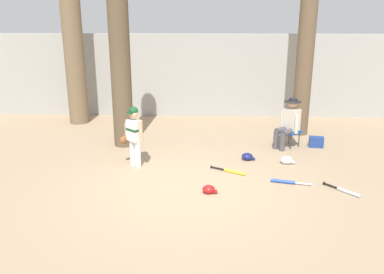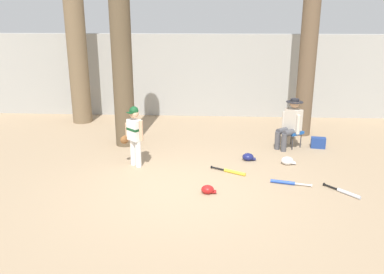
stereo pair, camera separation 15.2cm
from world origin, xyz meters
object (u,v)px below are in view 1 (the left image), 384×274
handbag_beside_stool (316,142)px  batting_helmet_navy (247,157)px  seated_spectator (289,122)px  bat_aluminum_silver (346,191)px  folding_stool (291,132)px  batting_helmet_white (287,160)px  bat_yellow_trainer (232,171)px  batting_helmet_red (209,189)px  tree_behind_spectator (307,39)px  young_ballplayer (134,133)px  tree_far_left (72,32)px  bat_blue_youth (286,182)px  tree_near_player (120,60)px

handbag_beside_stool → batting_helmet_navy: 2.01m
batting_helmet_navy → seated_spectator: bearing=41.3°
bat_aluminum_silver → seated_spectator: bearing=102.7°
folding_stool → batting_helmet_white: size_ratio=1.82×
handbag_beside_stool → bat_yellow_trainer: bearing=-140.8°
batting_helmet_red → seated_spectator: bearing=54.5°
batting_helmet_red → bat_yellow_trainer: bearing=63.9°
handbag_beside_stool → seated_spectator: bearing=-177.1°
tree_behind_spectator → folding_stool: 2.47m
batting_helmet_white → batting_helmet_navy: 0.86m
seated_spectator → young_ballplayer: bearing=-158.2°
tree_behind_spectator → folding_stool: bearing=-112.4°
seated_spectator → handbag_beside_stool: size_ratio=3.53×
batting_helmet_red → batting_helmet_navy: (0.86, 1.76, 0.01)m
young_ballplayer → batting_helmet_white: 3.35m
seated_spectator → batting_helmet_red: bearing=-125.5°
young_ballplayer → tree_far_left: size_ratio=0.21×
tree_far_left → bat_aluminum_silver: tree_far_left is taller
folding_stool → bat_aluminum_silver: size_ratio=0.92×
batting_helmet_navy → young_ballplayer: bearing=-169.0°
folding_stool → bat_blue_youth: size_ratio=0.74×
tree_behind_spectator → young_ballplayer: size_ratio=4.42×
bat_blue_youth → batting_helmet_navy: size_ratio=2.57×
folding_stool → batting_helmet_navy: bearing=-138.8°
tree_near_player → bat_aluminum_silver: (4.59, -2.63, -2.05)m
tree_behind_spectator → batting_helmet_white: 3.45m
tree_behind_spectator → tree_far_left: (-6.31, 0.93, 0.11)m
bat_yellow_trainer → batting_helmet_red: batting_helmet_red is taller
tree_far_left → tree_near_player: bearing=-49.7°
tree_near_player → handbag_beside_stool: tree_near_player is taller
seated_spectator → batting_helmet_navy: bearing=-138.7°
batting_helmet_red → folding_stool: bearing=54.1°
batting_helmet_white → batting_helmet_navy: size_ratio=1.04×
folding_stool → bat_yellow_trainer: (-1.51, -1.77, -0.33)m
batting_helmet_red → batting_helmet_navy: batting_helmet_navy is taller
handbag_beside_stool → batting_helmet_white: (-0.93, -1.16, -0.05)m
folding_stool → batting_helmet_white: (-0.30, -1.19, -0.29)m
folding_stool → tree_far_left: bearing=160.6°
folding_stool → bat_yellow_trainer: size_ratio=0.78×
batting_helmet_white → batting_helmet_navy: bearing=166.7°
tree_far_left → batting_helmet_red: size_ratio=22.17×
young_ballplayer → bat_aluminum_silver: size_ratio=2.13×
bat_aluminum_silver → batting_helmet_navy: bearing=134.5°
bat_aluminum_silver → batting_helmet_red: bearing=-177.8°
bat_yellow_trainer → bat_aluminum_silver: size_ratio=1.18×
folding_stool → batting_helmet_white: 1.25m
handbag_beside_stool → tree_near_player: bearing=179.9°
young_ballplayer → bat_aluminum_silver: (4.08, -1.19, -0.71)m
folding_stool → tree_far_left: (-5.85, 2.06, 2.26)m
tree_behind_spectator → seated_spectator: (-0.54, -1.20, -1.87)m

